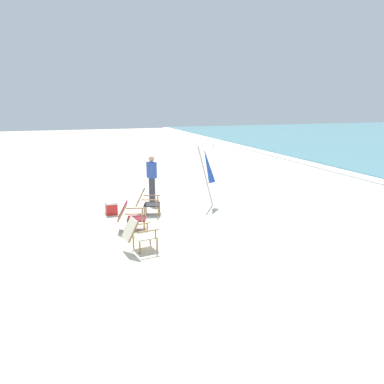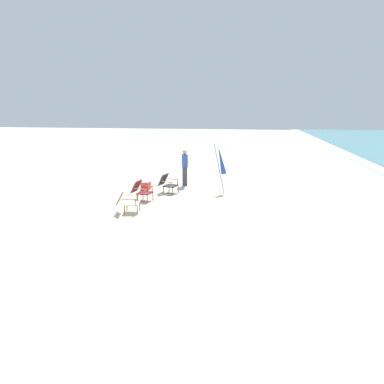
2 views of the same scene
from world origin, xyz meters
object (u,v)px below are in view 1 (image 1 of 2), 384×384
Objects in this scene: beach_chair_far_center at (138,233)px; cooler_box at (111,207)px; umbrella_furled_blue at (208,166)px; person_near_chairs at (152,178)px; beach_chair_front_right at (130,215)px; beach_chair_back_right at (147,201)px.

beach_chair_far_center is 1.67× the size of cooler_box.
umbrella_furled_blue reaches higher than person_near_chairs.
person_near_chairs is (-2.76, 1.25, 0.41)m from beach_chair_front_right.
umbrella_furled_blue reaches higher than beach_chair_back_right.
person_near_chairs is 3.33× the size of cooler_box.
person_near_chairs is (-1.44, 0.51, 0.41)m from beach_chair_back_right.
cooler_box is (-0.10, -3.23, -1.15)m from umbrella_furled_blue.
umbrella_furled_blue is at bearing 56.98° from person_near_chairs.
umbrella_furled_blue reaches higher than beach_chair_far_center.
beach_chair_back_right reaches higher than beach_chair_front_right.
beach_chair_back_right is at bearing 150.41° from beach_chair_front_right.
beach_chair_front_right is (1.31, -0.75, -0.00)m from beach_chair_back_right.
cooler_box is (0.99, -1.55, -0.64)m from person_near_chairs.
person_near_chairs is at bearing 162.84° from beach_chair_far_center.
person_near_chairs is (-4.25, 1.31, 0.41)m from beach_chair_far_center.
beach_chair_front_right is at bearing -24.42° from person_near_chairs.
umbrella_furled_blue reaches higher than cooler_box.
beach_chair_far_center is 0.50× the size of person_near_chairs.
person_near_chairs is at bearing 160.70° from beach_chair_back_right.
person_near_chairs is at bearing 155.58° from beach_chair_front_right.
person_near_chairs reaches higher than beach_chair_front_right.
beach_chair_back_right is at bearing -19.30° from person_near_chairs.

